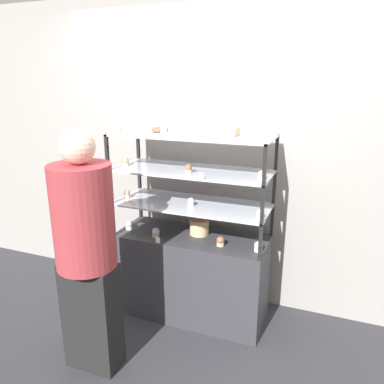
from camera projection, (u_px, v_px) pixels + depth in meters
The scene contains 27 objects.
ground_plane at pixel (192, 311), 3.23m from camera, with size 20.00×20.00×0.00m, color #2D2D33.
back_wall at pixel (209, 155), 3.21m from camera, with size 8.00×0.05×2.60m.
display_base at pixel (192, 275), 3.13m from camera, with size 1.22×0.50×0.71m.
display_riser_lower at pixel (192, 205), 2.95m from camera, with size 1.22×0.50×0.27m.
display_riser_middle at pixel (192, 172), 2.87m from camera, with size 1.22×0.50×0.27m.
display_riser_upper at pixel (192, 137), 2.79m from camera, with size 1.22×0.50×0.27m.
layer_cake_centerpiece at pixel (199, 226), 3.03m from camera, with size 0.16×0.16×0.13m.
sheet_cake_frosted at pixel (220, 131), 2.74m from camera, with size 0.26×0.14×0.07m.
cupcake_0 at pixel (129, 225), 3.14m from camera, with size 0.06×0.06×0.08m.
cupcake_1 at pixel (156, 232), 2.99m from camera, with size 0.06×0.06×0.08m.
cupcake_2 at pixel (220, 241), 2.83m from camera, with size 0.06×0.06×0.08m.
cupcake_3 at pixel (258, 247), 2.74m from camera, with size 0.06×0.06×0.08m.
price_tag_0 at pixel (158, 240), 2.88m from camera, with size 0.04×0.00×0.04m.
cupcake_4 at pixel (127, 194), 3.08m from camera, with size 0.05×0.05×0.07m.
cupcake_5 at pixel (191, 202), 2.88m from camera, with size 0.05×0.05×0.07m.
cupcake_6 at pixel (260, 214), 2.62m from camera, with size 0.05×0.05×0.07m.
price_tag_1 at pixel (133, 204), 2.87m from camera, with size 0.04×0.00×0.04m.
cupcake_7 at pixel (126, 162), 2.99m from camera, with size 0.05×0.05×0.06m.
cupcake_8 at pixel (189, 168), 2.78m from camera, with size 0.05×0.05×0.06m.
cupcake_9 at pixel (261, 175), 2.58m from camera, with size 0.05×0.05×0.06m.
price_tag_2 at pixel (201, 176), 2.60m from camera, with size 0.04×0.00×0.04m.
cupcake_10 at pixel (118, 129), 2.87m from camera, with size 0.05×0.05×0.07m.
cupcake_11 at pixel (164, 131), 2.75m from camera, with size 0.05×0.05×0.07m.
cupcake_12 at pixel (267, 135), 2.54m from camera, with size 0.05×0.05×0.07m.
price_tag_3 at pixel (184, 136), 2.56m from camera, with size 0.04×0.00×0.04m.
donut_glazed at pixel (160, 130), 2.93m from camera, with size 0.13×0.13×0.03m.
customer_figure at pixel (86, 249), 2.39m from camera, with size 0.39×0.39×1.65m.
Camera 1 is at (1.01, -2.60, 1.92)m, focal length 35.00 mm.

